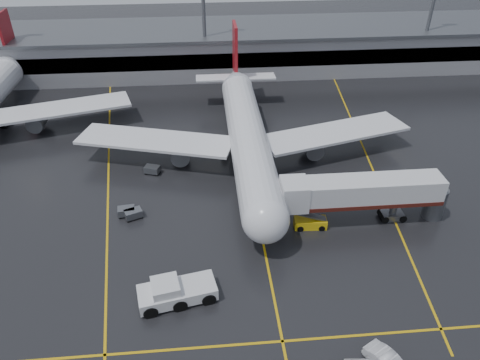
{
  "coord_description": "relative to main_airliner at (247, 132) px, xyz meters",
  "views": [
    {
      "loc": [
        -5.99,
        -46.6,
        34.12
      ],
      "look_at": [
        -2.0,
        -2.0,
        4.0
      ],
      "focal_mm": 33.59,
      "sensor_mm": 36.0,
      "label": 1
    }
  ],
  "objects": [
    {
      "name": "ground",
      "position": [
        0.0,
        -9.7,
        -4.21
      ],
      "size": [
        220.0,
        220.0,
        0.0
      ],
      "primitive_type": "plane",
      "color": "black",
      "rests_on": "ground"
    },
    {
      "name": "apron_line_centre",
      "position": [
        0.0,
        -9.7,
        -4.2
      ],
      "size": [
        0.25,
        90.0,
        0.02
      ],
      "primitive_type": "cube",
      "color": "gold",
      "rests_on": "ground"
    },
    {
      "name": "apron_line_stop",
      "position": [
        0.0,
        -31.7,
        -4.2
      ],
      "size": [
        60.0,
        0.25,
        0.02
      ],
      "primitive_type": "cube",
      "color": "gold",
      "rests_on": "ground"
    },
    {
      "name": "apron_line_left",
      "position": [
        -20.0,
        0.3,
        -4.2
      ],
      "size": [
        9.99,
        69.35,
        0.02
      ],
      "primitive_type": "cube",
      "rotation": [
        0.0,
        0.0,
        0.14
      ],
      "color": "gold",
      "rests_on": "ground"
    },
    {
      "name": "apron_line_right",
      "position": [
        18.0,
        0.3,
        -4.2
      ],
      "size": [
        7.57,
        69.64,
        0.02
      ],
      "primitive_type": "cube",
      "rotation": [
        0.0,
        0.0,
        -0.1
      ],
      "color": "gold",
      "rests_on": "ground"
    },
    {
      "name": "terminal",
      "position": [
        0.0,
        38.23,
        0.11
      ],
      "size": [
        122.0,
        19.0,
        8.6
      ],
      "color": "gray",
      "rests_on": "ground"
    },
    {
      "name": "light_mast_mid",
      "position": [
        -5.0,
        32.3,
        10.27
      ],
      "size": [
        3.0,
        1.2,
        25.45
      ],
      "color": "#595B60",
      "rests_on": "ground"
    },
    {
      "name": "light_mast_right",
      "position": [
        40.0,
        32.3,
        10.27
      ],
      "size": [
        3.0,
        1.2,
        25.45
      ],
      "color": "#595B60",
      "rests_on": "ground"
    },
    {
      "name": "main_airliner",
      "position": [
        0.0,
        0.0,
        0.0
      ],
      "size": [
        48.8,
        45.6,
        14.1
      ],
      "color": "silver",
      "rests_on": "ground"
    },
    {
      "name": "jet_bridge",
      "position": [
        11.87,
        -15.7,
        -0.28
      ],
      "size": [
        19.9,
        3.4,
        6.05
      ],
      "color": "silver",
      "rests_on": "ground"
    },
    {
      "name": "pushback_tractor",
      "position": [
        -9.57,
        -26.07,
        -3.15
      ],
      "size": [
        7.9,
        4.49,
        2.67
      ],
      "color": "silver",
      "rests_on": "ground"
    },
    {
      "name": "belt_loader",
      "position": [
        5.87,
        -16.34,
        -3.62
      ],
      "size": [
        3.84,
        1.95,
        2.38
      ],
      "color": "yellow",
      "rests_on": "ground"
    },
    {
      "name": "baggage_cart_a",
      "position": [
        -15.0,
        -12.79,
        -3.58
      ],
      "size": [
        2.34,
        1.96,
        1.12
      ],
      "color": "#595B60",
      "rests_on": "ground"
    },
    {
      "name": "baggage_cart_b",
      "position": [
        -15.9,
        -12.21,
        -3.58
      ],
      "size": [
        2.14,
        1.53,
        1.12
      ],
      "color": "#595B60",
      "rests_on": "ground"
    },
    {
      "name": "baggage_cart_c",
      "position": [
        -13.46,
        -2.98,
        -3.58
      ],
      "size": [
        2.31,
        1.87,
        1.12
      ],
      "color": "#595B60",
      "rests_on": "ground"
    }
  ]
}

